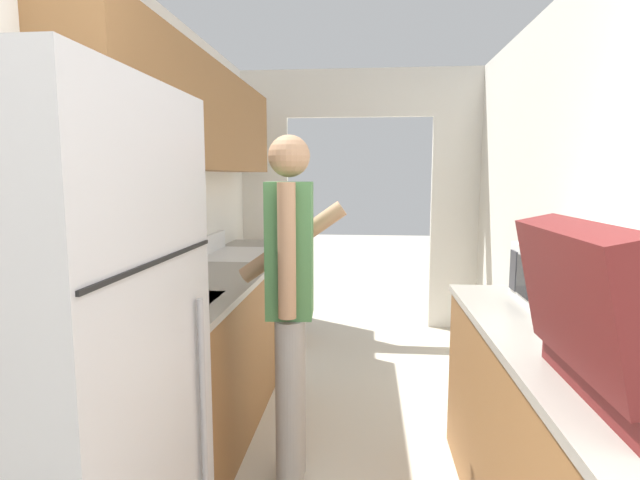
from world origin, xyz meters
name	(u,v)px	position (x,y,z in m)	size (l,w,h in m)	color
wall_left	(140,178)	(-1.11, 1.87, 1.48)	(0.38, 6.61, 2.50)	silver
wall_right	(631,233)	(1.18, 1.50, 1.25)	(0.06, 6.61, 2.50)	silver
wall_far_with_doorway	(359,183)	(0.00, 4.24, 1.42)	(2.70, 0.06, 2.50)	silver
counter_left	(215,343)	(-0.85, 2.26, 0.45)	(0.62, 2.84, 0.89)	brown
counter_right	(575,462)	(0.85, 1.11, 0.45)	(0.62, 1.93, 0.89)	brown
refrigerator	(54,388)	(-0.82, 0.63, 0.87)	(0.70, 0.83, 1.74)	#B7B7BC
range_oven	(247,309)	(-0.84, 3.05, 0.45)	(0.66, 0.75, 1.03)	white
person	(290,302)	(-0.27, 1.58, 0.90)	(0.54, 0.39, 1.67)	#9E9E9E
suitcase	(632,338)	(0.78, 0.67, 1.06)	(0.48, 0.64, 0.47)	#5B1919
microwave	(561,278)	(0.97, 1.64, 1.03)	(0.33, 0.48, 0.27)	white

